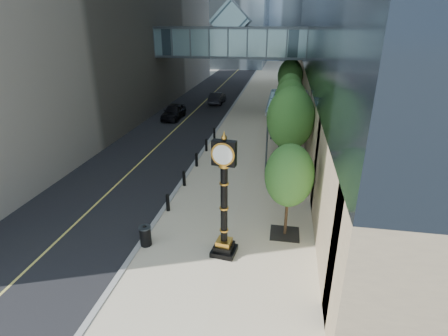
{
  "coord_description": "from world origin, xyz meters",
  "views": [
    {
      "loc": [
        3.16,
        -11.68,
        9.61
      ],
      "look_at": [
        0.08,
        5.97,
        2.04
      ],
      "focal_mm": 28.0,
      "sensor_mm": 36.0,
      "label": 1
    }
  ],
  "objects_px": {
    "street_clock": "(224,206)",
    "car_near": "(174,112)",
    "trash_bin": "(146,236)",
    "car_far": "(217,98)",
    "pedestrian": "(285,163)"
  },
  "relations": [
    {
      "from": "trash_bin",
      "to": "car_far",
      "type": "xyz_separation_m",
      "value": [
        -2.5,
        30.32,
        0.2
      ]
    },
    {
      "from": "street_clock",
      "to": "car_near",
      "type": "height_order",
      "value": "street_clock"
    },
    {
      "from": "trash_bin",
      "to": "pedestrian",
      "type": "bearing_deg",
      "value": 56.71
    },
    {
      "from": "pedestrian",
      "to": "car_near",
      "type": "bearing_deg",
      "value": -50.49
    },
    {
      "from": "trash_bin",
      "to": "pedestrian",
      "type": "xyz_separation_m",
      "value": [
        6.19,
        9.43,
        0.33
      ]
    },
    {
      "from": "street_clock",
      "to": "pedestrian",
      "type": "bearing_deg",
      "value": 82.08
    },
    {
      "from": "pedestrian",
      "to": "car_far",
      "type": "xyz_separation_m",
      "value": [
        -8.7,
        20.89,
        -0.13
      ]
    },
    {
      "from": "pedestrian",
      "to": "trash_bin",
      "type": "bearing_deg",
      "value": 53.35
    },
    {
      "from": "trash_bin",
      "to": "car_far",
      "type": "distance_m",
      "value": 30.43
    },
    {
      "from": "street_clock",
      "to": "trash_bin",
      "type": "xyz_separation_m",
      "value": [
        -3.65,
        -0.01,
        -1.93
      ]
    },
    {
      "from": "street_clock",
      "to": "trash_bin",
      "type": "distance_m",
      "value": 4.13
    },
    {
      "from": "pedestrian",
      "to": "car_near",
      "type": "xyz_separation_m",
      "value": [
        -11.81,
        12.73,
        -0.07
      ]
    },
    {
      "from": "street_clock",
      "to": "pedestrian",
      "type": "height_order",
      "value": "street_clock"
    },
    {
      "from": "street_clock",
      "to": "trash_bin",
      "type": "bearing_deg",
      "value": -172.68
    },
    {
      "from": "pedestrian",
      "to": "car_near",
      "type": "distance_m",
      "value": 17.36
    }
  ]
}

